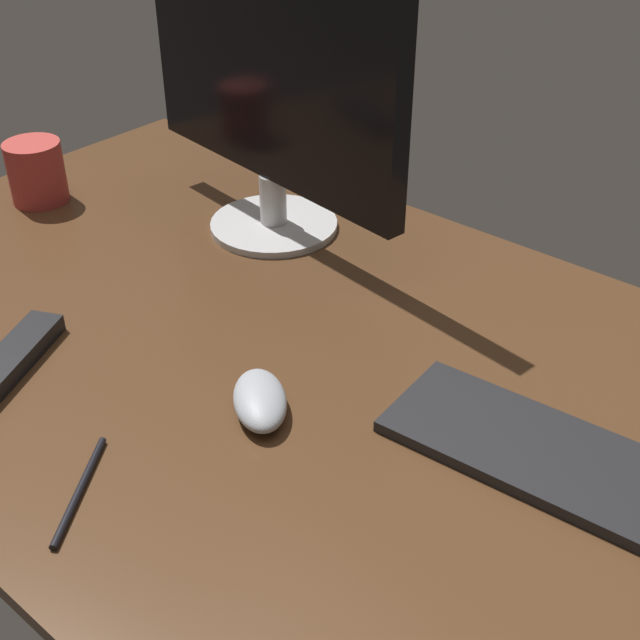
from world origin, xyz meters
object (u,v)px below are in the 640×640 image
monitor (269,77)px  keyboard (571,466)px  coffee_mug (36,172)px  tv_remote (11,360)px  pen (80,490)px  computer_mouse (260,400)px

monitor → keyboard: (58.74, -18.93, -22.53)cm
monitor → coffee_mug: bearing=-145.5°
keyboard → coffee_mug: bearing=174.7°
keyboard → tv_remote: (-58.02, -26.87, 0.41)cm
monitor → tv_remote: 50.86cm
monitor → coffee_mug: size_ratio=5.17×
monitor → coffee_mug: (-35.04, -17.46, -18.31)cm
keyboard → tv_remote: 63.94cm
monitor → pen: (23.65, -53.02, -22.83)cm
monitor → computer_mouse: bearing=-40.8°
keyboard → pen: bearing=-140.3°
computer_mouse → pen: bearing=-63.3°
monitor → tv_remote: size_ratio=2.89×
computer_mouse → pen: computer_mouse is taller
computer_mouse → tv_remote: bearing=-114.5°
tv_remote → pen: (22.92, -7.22, -0.70)cm
computer_mouse → coffee_mug: bearing=-153.4°
computer_mouse → coffee_mug: size_ratio=1.09×
keyboard → pen: keyboard is taller
tv_remote → keyboard: bearing=88.6°
coffee_mug → pen: 68.77cm
keyboard → monitor: bearing=157.7°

